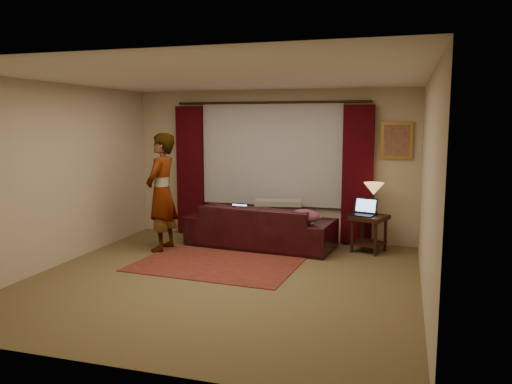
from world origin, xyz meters
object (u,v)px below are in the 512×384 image
Objects in this scene: sofa at (261,217)px; laptop_sofa at (237,211)px; tiffany_lamp at (373,199)px; laptop_table at (363,207)px; end_table at (369,234)px; person at (162,192)px.

sofa is 0.41m from laptop_sofa.
tiffany_lamp is 0.25m from laptop_table.
person is at bearing -165.32° from end_table.
person is (-3.19, -0.84, 0.65)m from end_table.
laptop_table is (2.01, 0.23, 0.13)m from laptop_sofa.
laptop_table reaches higher than laptop_sofa.
tiffany_lamp is at bearing 61.88° from laptop_table.
laptop_table is 0.21× the size of person.
tiffany_lamp is (1.79, 0.26, 0.35)m from sofa.
person is (-1.44, -0.68, 0.45)m from sofa.
sofa is 7.52× the size of laptop_sofa.
end_table is 1.46× the size of laptop_table.
tiffany_lamp reaches higher than sofa.
person is (-3.08, -0.79, 0.22)m from laptop_table.
sofa is 1.85m from tiffany_lamp.
end_table is at bearing -169.02° from sofa.
laptop_sofa is at bearing -169.90° from tiffany_lamp.
laptop_sofa reaches higher than end_table.
person reaches higher than laptop_table.
laptop_table is at bearing -134.78° from tiffany_lamp.
end_table is 1.15× the size of tiffany_lamp.
laptop_sofa is at bearing 116.53° from person.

